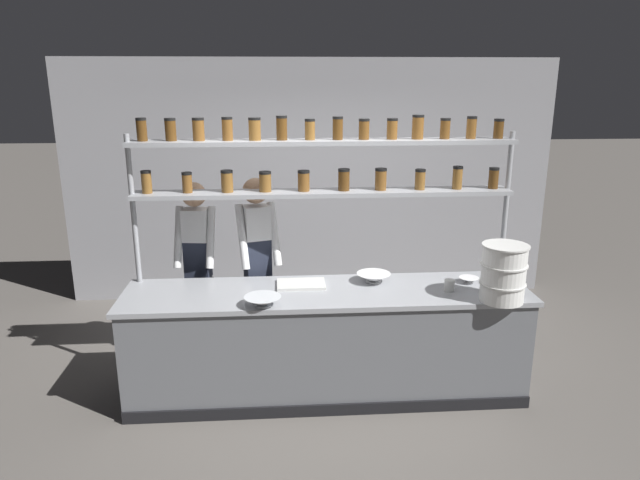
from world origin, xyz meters
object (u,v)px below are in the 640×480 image
(container_stack, at_px, (503,273))
(prep_bowl_center_front, at_px, (263,301))
(chef_center, at_px, (258,259))
(serving_cup_front, at_px, (449,285))
(prep_bowl_center_back, at_px, (374,278))
(chef_left, at_px, (198,261))
(spice_shelf_unit, at_px, (323,170))
(prep_bowl_near_left, at_px, (469,280))
(cutting_board, at_px, (301,284))

(container_stack, distance_m, prep_bowl_center_front, 1.85)
(chef_center, height_order, prep_bowl_center_front, chef_center)
(prep_bowl_center_front, distance_m, serving_cup_front, 1.51)
(prep_bowl_center_back, bearing_deg, prep_bowl_center_front, -153.45)
(chef_left, height_order, container_stack, chef_left)
(spice_shelf_unit, distance_m, prep_bowl_near_left, 1.54)
(spice_shelf_unit, xyz_separation_m, prep_bowl_center_back, (0.42, -0.16, -0.89))
(spice_shelf_unit, xyz_separation_m, serving_cup_front, (1.00, -0.42, -0.88))
(chef_center, bearing_deg, chef_left, 151.40)
(spice_shelf_unit, xyz_separation_m, prep_bowl_near_left, (1.22, -0.23, -0.91))
(spice_shelf_unit, relative_size, serving_cup_front, 32.81)
(chef_left, relative_size, prep_bowl_center_back, 5.93)
(chef_left, distance_m, prep_bowl_center_front, 1.13)
(chef_left, height_order, prep_bowl_center_front, chef_left)
(container_stack, xyz_separation_m, serving_cup_front, (-0.34, 0.23, -0.18))
(spice_shelf_unit, bearing_deg, cutting_board, -133.73)
(prep_bowl_center_front, bearing_deg, prep_bowl_near_left, 12.89)
(container_stack, bearing_deg, cutting_board, 163.91)
(cutting_board, xyz_separation_m, prep_bowl_center_front, (-0.31, -0.42, 0.03))
(chef_center, distance_m, prep_bowl_center_back, 1.06)
(prep_bowl_near_left, relative_size, prep_bowl_center_back, 0.58)
(chef_left, height_order, chef_center, chef_center)
(cutting_board, distance_m, prep_bowl_near_left, 1.41)
(prep_bowl_center_back, bearing_deg, chef_left, 162.19)
(container_stack, height_order, prep_bowl_center_front, container_stack)
(prep_bowl_center_front, height_order, serving_cup_front, serving_cup_front)
(spice_shelf_unit, relative_size, prep_bowl_center_back, 11.07)
(spice_shelf_unit, height_order, chef_center, spice_shelf_unit)
(chef_center, relative_size, container_stack, 3.89)
(spice_shelf_unit, height_order, serving_cup_front, spice_shelf_unit)
(spice_shelf_unit, relative_size, prep_bowl_near_left, 19.06)
(prep_bowl_center_front, bearing_deg, chef_left, 122.67)
(serving_cup_front, bearing_deg, cutting_board, 169.83)
(serving_cup_front, bearing_deg, chef_left, 160.61)
(container_stack, distance_m, serving_cup_front, 0.45)
(prep_bowl_near_left, distance_m, serving_cup_front, 0.29)
(spice_shelf_unit, relative_size, cutting_board, 7.95)
(chef_left, relative_size, container_stack, 3.78)
(prep_bowl_center_front, bearing_deg, spice_shelf_unit, 51.32)
(prep_bowl_near_left, relative_size, prep_bowl_center_front, 0.59)
(prep_bowl_near_left, bearing_deg, container_stack, -73.82)
(chef_center, bearing_deg, container_stack, -42.02)
(prep_bowl_center_back, height_order, serving_cup_front, serving_cup_front)
(chef_left, bearing_deg, prep_bowl_near_left, -6.24)
(container_stack, height_order, serving_cup_front, container_stack)
(spice_shelf_unit, distance_m, cutting_board, 0.96)
(chef_center, relative_size, prep_bowl_center_front, 6.21)
(prep_bowl_center_back, bearing_deg, cutting_board, -176.57)
(container_stack, relative_size, prep_bowl_near_left, 2.70)
(chef_center, distance_m, cutting_board, 0.57)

